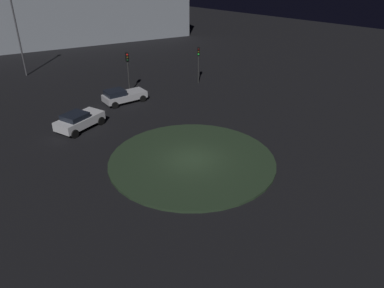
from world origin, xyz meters
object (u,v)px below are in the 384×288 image
at_px(car_white, 79,120).
at_px(traffic_light_southeast, 128,65).
at_px(store_building, 67,13).
at_px(streetlamp_east, 16,25).
at_px(traffic_light_southeast_near, 198,58).
at_px(car_silver, 123,96).

distance_m(car_white, traffic_light_southeast, 9.39).
bearing_deg(store_building, car_white, 81.11).
bearing_deg(streetlamp_east, store_building, -50.16).
bearing_deg(streetlamp_east, car_white, 164.41).
distance_m(car_white, store_building, 35.42).
relative_size(car_white, traffic_light_southeast_near, 1.08).
bearing_deg(car_silver, store_building, 79.50).
distance_m(car_white, streetlamp_east, 18.72).
height_order(car_white, traffic_light_southeast, traffic_light_southeast).
bearing_deg(store_building, car_silver, 89.21).
height_order(traffic_light_southeast_near, store_building, store_building).
distance_m(traffic_light_southeast_near, streetlamp_east, 20.88).
relative_size(car_silver, traffic_light_southeast_near, 1.12).
xyz_separation_m(car_silver, car_white, (-1.73, 6.30, 0.05)).
bearing_deg(traffic_light_southeast, traffic_light_southeast_near, 89.91).
relative_size(car_silver, store_building, 0.11).
height_order(car_silver, traffic_light_southeast, traffic_light_southeast).
height_order(car_white, traffic_light_southeast_near, traffic_light_southeast_near).
bearing_deg(car_white, streetlamp_east, 66.69).
relative_size(traffic_light_southeast, streetlamp_east, 0.47).
bearing_deg(traffic_light_southeast_near, car_silver, -48.91).
height_order(car_silver, traffic_light_southeast_near, traffic_light_southeast_near).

